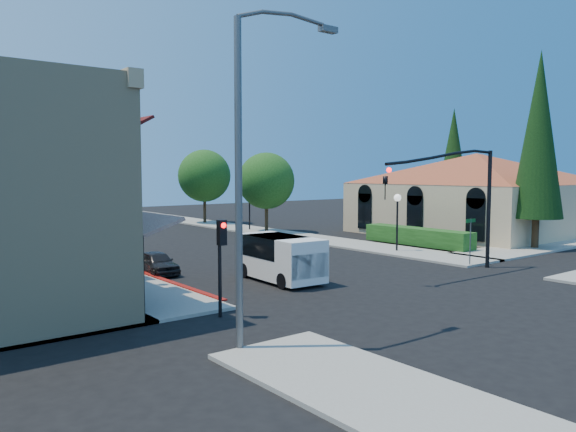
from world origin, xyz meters
TOP-DOWN VIEW (x-y plane):
  - ground at (0.00, 0.00)m, footprint 120.00×120.00m
  - sidewalk_left at (-8.75, 27.00)m, footprint 3.50×50.00m
  - sidewalk_right at (8.75, 27.00)m, footprint 3.50×50.00m
  - curb_red_strip at (-6.90, 8.00)m, footprint 0.25×10.00m
  - mission_building at (21.99, 11.50)m, footprint 30.12×30.12m
  - hedge at (11.70, 9.00)m, footprint 1.40×8.00m
  - conifer_near at (16.50, 3.50)m, footprint 3.20×3.20m
  - conifer_far at (28.00, 18.00)m, footprint 3.20×3.20m
  - street_tree_a at (8.80, 22.00)m, footprint 4.56×4.56m
  - street_tree_b at (8.80, 32.00)m, footprint 4.94×4.94m
  - signal_mast_arm at (5.86, 1.50)m, footprint 8.01×0.39m
  - secondary_signal at (-8.00, 1.41)m, footprint 0.28×0.42m
  - cobra_streetlight at (-9.15, -2.00)m, footprint 3.60×0.25m
  - street_name_sign at (7.50, 2.20)m, footprint 0.80×0.06m
  - lamppost_left_near at (-8.50, 8.00)m, footprint 0.44×0.44m
  - lamppost_left_far at (-8.50, 22.00)m, footprint 0.44×0.44m
  - lamppost_right_near at (8.50, 8.00)m, footprint 0.44×0.44m
  - lamppost_right_far at (8.50, 24.00)m, footprint 0.44×0.44m
  - white_van at (-2.58, 5.21)m, footprint 2.24×4.68m
  - parked_car_a at (-6.20, 10.29)m, footprint 1.52×3.33m
  - parked_car_b at (-6.20, 19.00)m, footprint 1.67×3.70m
  - parked_car_c at (-5.71, 25.00)m, footprint 1.93×3.88m
  - parked_car_d at (-6.20, 27.37)m, footprint 2.29×4.75m

SIDE VIEW (x-z plane):
  - ground at x=0.00m, z-range 0.00..0.00m
  - curb_red_strip at x=-6.90m, z-range -0.03..0.03m
  - hedge at x=11.70m, z-range -0.55..0.55m
  - sidewalk_left at x=-8.75m, z-range 0.00..0.12m
  - sidewalk_right at x=8.75m, z-range 0.00..0.12m
  - parked_car_c at x=-5.71m, z-range 0.00..1.08m
  - parked_car_a at x=-6.20m, z-range 0.00..1.11m
  - parked_car_b at x=-6.20m, z-range 0.00..1.18m
  - parked_car_d at x=-6.20m, z-range 0.00..1.30m
  - white_van at x=-2.58m, z-range 0.16..2.19m
  - street_name_sign at x=7.50m, z-range 0.45..2.95m
  - secondary_signal at x=-8.00m, z-range 0.66..3.98m
  - lamppost_left_near at x=-8.50m, z-range 0.95..4.52m
  - lamppost_left_far at x=-8.50m, z-range 0.95..4.52m
  - lamppost_right_near at x=8.50m, z-range 0.95..4.52m
  - lamppost_right_far at x=8.50m, z-range 0.95..4.52m
  - mission_building at x=21.99m, z-range 0.55..6.95m
  - signal_mast_arm at x=5.86m, z-range 1.09..7.09m
  - street_tree_a at x=8.80m, z-range 0.95..7.43m
  - street_tree_b at x=8.80m, z-range 1.03..8.05m
  - cobra_streetlight at x=-9.15m, z-range 0.61..9.92m
  - conifer_far at x=28.00m, z-range 0.86..11.86m
  - conifer_near at x=16.50m, z-range 0.98..13.48m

